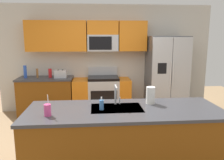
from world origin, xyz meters
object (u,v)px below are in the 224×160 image
(sink_faucet, at_px, (116,93))
(drink_cup_pink, at_px, (48,110))
(range_oven, at_px, (102,95))
(bottle_red, at_px, (50,73))
(bottle_blue, at_px, (25,72))
(soap_dispenser, at_px, (102,105))
(paper_towel_roll, at_px, (150,95))
(refrigerator, at_px, (166,75))
(pepper_mill, at_px, (37,73))
(toaster, at_px, (61,74))

(sink_faucet, height_order, drink_cup_pink, sink_faucet)
(range_oven, relative_size, bottle_red, 6.65)
(bottle_blue, xyz_separation_m, soap_dispenser, (1.67, -2.45, -0.08))
(paper_towel_roll, bearing_deg, refrigerator, 66.54)
(range_oven, xyz_separation_m, refrigerator, (1.55, -0.07, 0.48))
(refrigerator, distance_m, bottle_red, 2.75)
(pepper_mill, relative_size, drink_cup_pink, 0.81)
(soap_dispenser, bearing_deg, bottle_red, 114.35)
(pepper_mill, distance_m, bottle_red, 0.29)
(bottle_blue, xyz_separation_m, paper_towel_roll, (2.37, -2.23, -0.02))
(refrigerator, xyz_separation_m, soap_dispenser, (-1.64, -2.38, 0.04))
(drink_cup_pink, bearing_deg, pepper_mill, 105.93)
(toaster, distance_m, drink_cup_pink, 2.58)
(range_oven, bearing_deg, bottle_blue, 179.96)
(toaster, distance_m, sink_faucet, 2.45)
(range_oven, distance_m, refrigerator, 1.62)
(range_oven, relative_size, sink_faucet, 4.82)
(bottle_red, height_order, drink_cup_pink, drink_cup_pink)
(toaster, bearing_deg, paper_towel_roll, -54.28)
(toaster, height_order, bottle_red, bottle_red)
(pepper_mill, height_order, bottle_red, pepper_mill)
(paper_towel_roll, bearing_deg, drink_cup_pink, -163.55)
(pepper_mill, height_order, drink_cup_pink, drink_cup_pink)
(refrigerator, bearing_deg, pepper_mill, 178.69)
(refrigerator, height_order, sink_faucet, refrigerator)
(soap_dispenser, bearing_deg, sink_faucet, 44.17)
(pepper_mill, xyz_separation_m, drink_cup_pink, (0.75, -2.63, -0.03))
(pepper_mill, relative_size, sink_faucet, 0.76)
(refrigerator, distance_m, paper_towel_roll, 2.35)
(drink_cup_pink, bearing_deg, sink_faucet, 23.76)
(bottle_blue, bearing_deg, soap_dispenser, -55.72)
(sink_faucet, relative_size, drink_cup_pink, 1.07)
(pepper_mill, xyz_separation_m, soap_dispenser, (1.40, -2.45, -0.04))
(drink_cup_pink, bearing_deg, toaster, 94.70)
(range_oven, xyz_separation_m, paper_towel_roll, (0.61, -2.23, 0.58))
(bottle_red, height_order, paper_towel_roll, paper_towel_roll)
(refrigerator, xyz_separation_m, bottle_red, (-2.75, 0.07, 0.08))
(drink_cup_pink, relative_size, paper_towel_roll, 1.09)
(refrigerator, height_order, paper_towel_roll, refrigerator)
(pepper_mill, relative_size, soap_dispenser, 1.25)
(range_oven, height_order, sink_faucet, sink_faucet)
(range_oven, height_order, bottle_blue, bottle_blue)
(refrigerator, height_order, pepper_mill, refrigerator)
(range_oven, relative_size, pepper_mill, 6.38)
(toaster, bearing_deg, bottle_red, 167.89)
(pepper_mill, height_order, sink_faucet, sink_faucet)
(drink_cup_pink, bearing_deg, bottle_red, 99.87)
(refrigerator, relative_size, paper_towel_roll, 7.71)
(pepper_mill, xyz_separation_m, bottle_red, (0.29, 0.00, -0.00))
(drink_cup_pink, bearing_deg, bottle_blue, 111.20)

